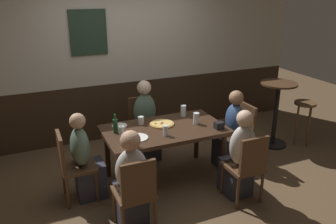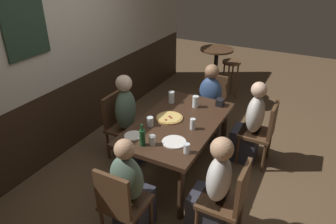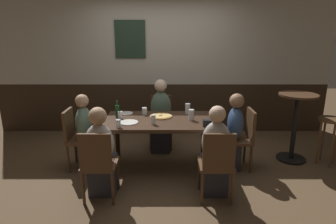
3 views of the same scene
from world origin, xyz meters
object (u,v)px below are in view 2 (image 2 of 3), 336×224
Objects in this scene: pizza at (169,118)px; side_bar_table at (215,73)px; chair_head_east at (212,101)px; chair_mid_far at (120,123)px; plate_white_small at (133,136)px; bar_stool at (231,69)px; plate_white_large at (174,142)px; condiment_caddy at (220,102)px; person_head_west at (131,194)px; person_right_near at (249,129)px; tumbler_water at (193,125)px; beer_bottle_green at (142,137)px; pint_glass_stout at (187,149)px; chair_left_near at (229,198)px; beer_glass_tall at (150,122)px; dining_table at (178,128)px; person_mid_far at (130,125)px; pint_glass_amber at (195,102)px; chair_right_near at (262,130)px; tumbler_short at (171,98)px; person_left_near at (213,194)px; person_head_east at (208,107)px; chair_head_west at (121,202)px; beer_glass_half at (152,141)px.

pizza is 2.04m from side_bar_table.
chair_head_east is 1.47m from chair_mid_far.
bar_stool is at bearing -3.23° from plate_white_small.
condiment_caddy is (1.05, -0.14, 0.04)m from plate_white_large.
person_head_west is 1.72m from condiment_caddy.
tumbler_water is (-0.76, 0.48, 0.32)m from person_right_near.
beer_bottle_green reaches higher than condiment_caddy.
person_head_west is 10.60× the size of pint_glass_stout.
chair_left_near is 8.17× the size of beer_glass_tall.
beer_glass_tall reaches higher than pizza.
chair_mid_far is 1.13m from plate_white_large.
side_bar_table is at bearing 7.61° from dining_table.
chair_mid_far reaches higher than tumbler_water.
beer_glass_tall is 0.42× the size of plate_white_large.
dining_table is 0.72m from person_mid_far.
person_head_west reaches higher than pint_glass_amber.
chair_mid_far is (-0.68, 1.73, 0.00)m from chair_right_near.
chair_right_near reaches higher than dining_table.
tumbler_short is at bearing 10.52° from beer_bottle_green.
person_mid_far reaches higher than plate_white_small.
person_right_near is 1.29m from pint_glass_stout.
person_left_near is at bearing -116.04° from plate_white_large.
person_head_east is 7.16× the size of tumbler_short.
pint_glass_amber reaches higher than pizza.
chair_left_near reaches higher than pizza.
beer_glass_tall is (0.45, 0.95, 0.31)m from person_left_near.
bar_stool is (2.50, -0.58, 0.06)m from person_mid_far.
person_mid_far is at bearing -90.00° from chair_mid_far.
chair_right_near reaches higher than condiment_caddy.
chair_right_near is 2.07m from bar_stool.
pint_glass_amber is 2.07m from bar_stool.
person_head_west reaches higher than tumbler_short.
condiment_caddy is (0.22, -0.60, -0.02)m from tumbler_short.
chair_mid_far is (1.19, 0.86, 0.00)m from chair_head_west.
beer_bottle_green is (-0.53, 0.33, 0.04)m from tumbler_water.
plate_white_small is at bearing 80.20° from person_left_near.
person_left_near is 7.35× the size of pint_glass_amber.
side_bar_table is 1.46× the size of bar_stool.
beer_bottle_green is (-1.03, -0.19, 0.03)m from tumbler_short.
plate_white_small is (-1.70, 0.29, 0.25)m from chair_head_east.
beer_glass_tall is (-0.68, 0.27, -0.02)m from pint_glass_amber.
beer_glass_half is at bearing -58.53° from beer_bottle_green.
chair_right_near is 1.00m from chair_head_east.
side_bar_table is (2.05, -0.59, 0.12)m from chair_mid_far.
person_left_near reaches higher than chair_left_near.
plate_white_large is at bearing -173.96° from person_head_east.
beer_bottle_green is at bearing 148.47° from tumbler_water.
chair_right_near is 2.74× the size of pizza.
tumbler_short is (0.42, 0.30, 0.15)m from dining_table.
side_bar_table is at bearing 5.09° from person_head_west.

